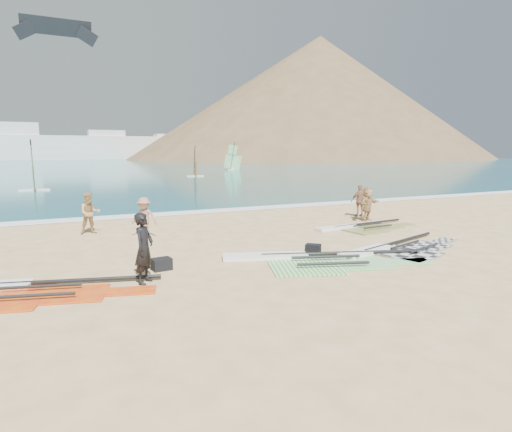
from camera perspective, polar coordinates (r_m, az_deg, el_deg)
name	(u,v)px	position (r m, az deg, el deg)	size (l,w,h in m)	color
ground	(337,266)	(13.11, 10.75, -6.54)	(300.00, 300.00, 0.00)	#E4BA85
sea	(80,161)	(142.43, -22.40, 6.82)	(300.00, 240.00, 0.06)	#0C4658
surf_line	(205,212)	(23.95, -6.76, 0.53)	(300.00, 1.20, 0.04)	white
far_town	(24,146)	(160.40, -28.52, 8.18)	(160.00, 8.00, 12.00)	white
headland_main	(318,158)	(167.99, 8.23, 7.60)	(143.00, 143.00, 45.00)	brown
headland_minor	(372,157)	(197.03, 15.20, 7.56)	(70.00, 70.00, 28.00)	brown
rig_grey	(396,249)	(15.52, 18.22, -4.23)	(5.72, 3.14, 0.20)	#262629
rig_green	(309,260)	(13.45, 7.10, -5.83)	(6.26, 3.64, 0.21)	green
rig_orange	(360,228)	(19.33, 13.65, -1.51)	(4.98, 2.07, 0.19)	#FF7E00
rig_red	(23,291)	(11.98, -28.69, -8.73)	(5.46, 2.87, 0.20)	red
gear_bag_near	(162,264)	(12.71, -12.48, -6.28)	(0.54, 0.40, 0.35)	black
gear_bag_far	(313,249)	(14.55, 7.63, -4.32)	(0.49, 0.34, 0.30)	black
person_wetsuit	(144,248)	(11.42, -14.71, -4.18)	(0.67, 0.44, 1.85)	black
beachgoer_left	(90,213)	(18.86, -21.28, 0.36)	(0.83, 0.65, 1.71)	tan
beachgoer_mid	(144,217)	(17.46, -14.67, -0.16)	(1.03, 0.59, 1.59)	#A5735B
beachgoer_back	(360,201)	(22.66, 13.72, 1.98)	(0.97, 0.40, 1.66)	#9A684E
beachgoer_right	(367,204)	(21.47, 14.64, 1.59)	(1.55, 0.49, 1.67)	tan
windsurfer_left	(33,176)	(40.21, -27.56, 4.76)	(2.37, 2.90, 4.31)	white
windsurfer_centre	(195,167)	(55.38, -8.12, 6.44)	(2.24, 2.64, 3.96)	white
windsurfer_right	(233,162)	(72.31, -3.12, 7.19)	(2.45, 2.46, 4.72)	white
kitesurf_kite	(57,29)	(58.44, -25.06, 21.70)	(9.09, 1.14, 2.78)	black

